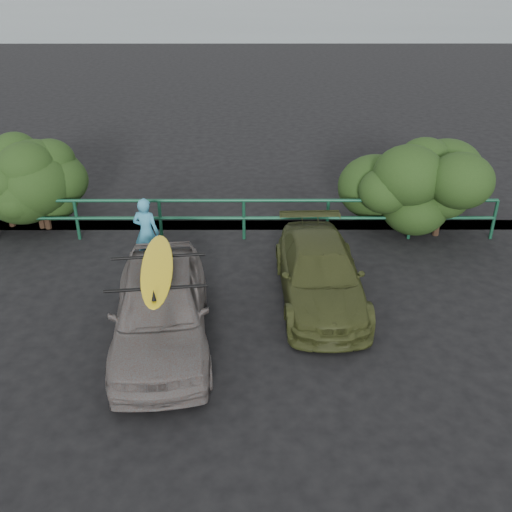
{
  "coord_description": "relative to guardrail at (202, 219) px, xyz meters",
  "views": [
    {
      "loc": [
        1.26,
        -7.47,
        6.1
      ],
      "look_at": [
        1.28,
        2.11,
        1.04
      ],
      "focal_mm": 40.0,
      "sensor_mm": 36.0,
      "label": 1
    }
  ],
  "objects": [
    {
      "name": "surfboard",
      "position": [
        -0.37,
        -4.16,
        0.97
      ],
      "size": [
        0.82,
        2.6,
        0.08
      ],
      "primitive_type": "ellipsoid",
      "rotation": [
        0.0,
        0.0,
        0.11
      ],
      "color": "gold",
      "rests_on": "roof_rack"
    },
    {
      "name": "roof_rack",
      "position": [
        -0.37,
        -4.16,
        0.9
      ],
      "size": [
        1.76,
        1.33,
        0.05
      ],
      "primitive_type": null,
      "rotation": [
        0.0,
        0.0,
        0.11
      ],
      "color": "black",
      "rests_on": "sedan"
    },
    {
      "name": "ground",
      "position": [
        0.0,
        -5.0,
        -0.52
      ],
      "size": [
        80.0,
        80.0,
        0.0
      ],
      "primitive_type": "plane",
      "color": "black"
    },
    {
      "name": "shrub_left",
      "position": [
        -4.8,
        0.4,
        0.55
      ],
      "size": [
        3.2,
        2.4,
        2.14
      ],
      "primitive_type": null,
      "color": "#223B15",
      "rests_on": "ground"
    },
    {
      "name": "shrub_right",
      "position": [
        5.0,
        0.5,
        0.58
      ],
      "size": [
        3.2,
        2.4,
        2.2
      ],
      "primitive_type": null,
      "color": "#223B15",
      "rests_on": "ground"
    },
    {
      "name": "ocean",
      "position": [
        0.0,
        55.0,
        -0.52
      ],
      "size": [
        200.0,
        200.0,
        0.0
      ],
      "primitive_type": "plane",
      "color": "slate",
      "rests_on": "ground"
    },
    {
      "name": "guardrail",
      "position": [
        0.0,
        0.0,
        0.0
      ],
      "size": [
        14.0,
        0.08,
        1.04
      ],
      "primitive_type": null,
      "color": "#13442D",
      "rests_on": "ground"
    },
    {
      "name": "sedan",
      "position": [
        -0.37,
        -4.16,
        0.18
      ],
      "size": [
        2.1,
        4.25,
        1.39
      ],
      "primitive_type": "imported",
      "rotation": [
        0.0,
        0.0,
        0.11
      ],
      "color": "#615956",
      "rests_on": "ground"
    },
    {
      "name": "olive_vehicle",
      "position": [
        2.54,
        -2.72,
        0.05
      ],
      "size": [
        1.72,
        3.95,
        1.13
      ],
      "primitive_type": "imported",
      "rotation": [
        0.0,
        0.0,
        0.04
      ],
      "color": "#363C1A",
      "rests_on": "ground"
    },
    {
      "name": "man",
      "position": [
        -1.09,
        -1.31,
        0.27
      ],
      "size": [
        0.65,
        0.5,
        1.58
      ],
      "primitive_type": "imported",
      "rotation": [
        0.0,
        0.0,
        2.91
      ],
      "color": "teal",
      "rests_on": "ground"
    }
  ]
}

